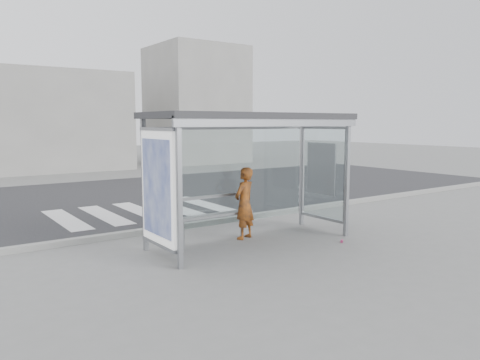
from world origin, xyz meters
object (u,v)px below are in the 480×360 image
person (244,203)px  soda_can (342,241)px  bus_shelter (235,146)px  bench (213,215)px

person → soda_can: (1.44, -1.41, -0.73)m
person → soda_can: size_ratio=14.27×
bus_shelter → person: (0.45, 0.30, -1.23)m
bench → soda_can: size_ratio=17.29×
bench → soda_can: (2.14, -1.54, -0.53)m
soda_can → bench: bearing=144.2°
bus_shelter → bench: size_ratio=2.32×
person → bench: (-0.69, 0.14, -0.20)m
bench → soda_can: bearing=-35.8°
bus_shelter → person: 1.34m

